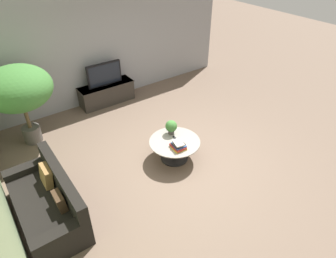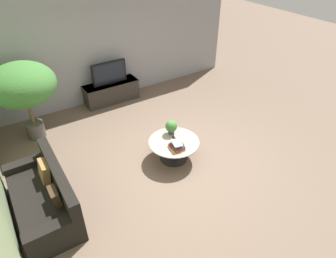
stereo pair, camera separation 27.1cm
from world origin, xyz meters
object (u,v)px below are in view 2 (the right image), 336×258
coffee_table (174,147)px  potted_plant_tabletop (171,127)px  television (109,73)px  potted_palm_tall (22,86)px  media_console (111,92)px  couch_by_wall (45,199)px

coffee_table → potted_plant_tabletop: 0.42m
television → potted_palm_tall: 2.26m
media_console → potted_palm_tall: (-2.13, -0.61, 1.00)m
television → couch_by_wall: size_ratio=0.49×
coffee_table → potted_palm_tall: 3.36m
television → potted_palm_tall: potted_palm_tall is taller
media_console → couch_by_wall: size_ratio=0.78×
media_console → potted_palm_tall: potted_palm_tall is taller
media_console → potted_palm_tall: 2.43m
potted_plant_tabletop → media_console: bearing=93.9°
television → coffee_table: 2.99m
potted_palm_tall → television: bearing=15.9°
media_console → potted_plant_tabletop: size_ratio=4.77×
coffee_table → potted_palm_tall: size_ratio=0.58×
media_console → couch_by_wall: couch_by_wall is taller
coffee_table → potted_palm_tall: bearing=133.4°
television → coffee_table: size_ratio=0.90×
media_console → coffee_table: 2.95m
television → potted_plant_tabletop: bearing=-86.1°
media_console → television: (-0.00, -0.00, 0.55)m
potted_plant_tabletop → television: bearing=93.9°
couch_by_wall → potted_palm_tall: 2.55m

